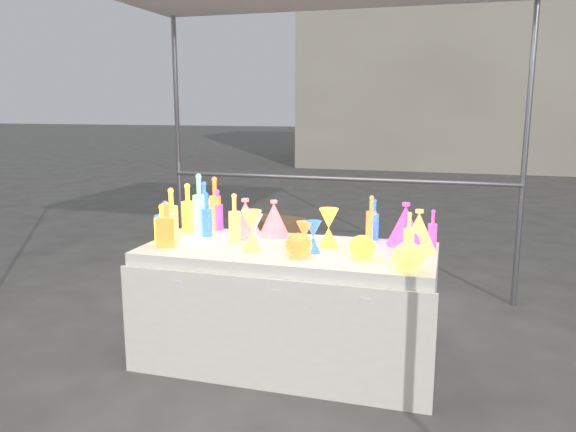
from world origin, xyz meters
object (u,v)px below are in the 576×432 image
(globe_0, at_px, (362,248))
(lampshade_0, at_px, (245,218))
(hourglass_0, at_px, (304,238))
(bottle_0, at_px, (188,208))
(display_table, at_px, (288,306))
(decanter_0, at_px, (163,223))
(cardboard_box_closed, at_px, (273,238))

(globe_0, height_order, lampshade_0, lampshade_0)
(hourglass_0, bearing_deg, lampshade_0, 148.03)
(globe_0, relative_size, lampshade_0, 0.58)
(hourglass_0, bearing_deg, bottle_0, 160.49)
(display_table, relative_size, lampshade_0, 7.04)
(hourglass_0, distance_m, globe_0, 0.35)
(bottle_0, xyz_separation_m, decanter_0, (-0.03, -0.31, -0.05))
(bottle_0, relative_size, hourglass_0, 1.78)
(display_table, bearing_deg, cardboard_box_closed, 109.77)
(lampshade_0, bearing_deg, decanter_0, -138.08)
(cardboard_box_closed, height_order, globe_0, globe_0)
(hourglass_0, xyz_separation_m, globe_0, (0.35, -0.02, -0.04))
(display_table, distance_m, lampshade_0, 0.65)
(display_table, distance_m, decanter_0, 0.96)
(bottle_0, relative_size, globe_0, 2.25)
(display_table, distance_m, globe_0, 0.66)
(display_table, xyz_separation_m, decanter_0, (-0.81, -0.08, 0.50))
(hourglass_0, height_order, lampshade_0, lampshade_0)
(display_table, height_order, decanter_0, decanter_0)
(bottle_0, relative_size, lampshade_0, 1.31)
(decanter_0, height_order, lampshade_0, lampshade_0)
(cardboard_box_closed, relative_size, bottle_0, 1.72)
(display_table, height_order, lampshade_0, lampshade_0)
(cardboard_box_closed, relative_size, globe_0, 3.86)
(cardboard_box_closed, xyz_separation_m, lampshade_0, (0.51, -2.18, 0.67))
(decanter_0, bearing_deg, cardboard_box_closed, 68.40)
(globe_0, bearing_deg, hourglass_0, 176.09)
(cardboard_box_closed, bearing_deg, display_table, -56.13)
(cardboard_box_closed, relative_size, decanter_0, 2.35)
(display_table, relative_size, bottle_0, 5.36)
(hourglass_0, relative_size, globe_0, 1.26)
(decanter_0, relative_size, lampshade_0, 0.96)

